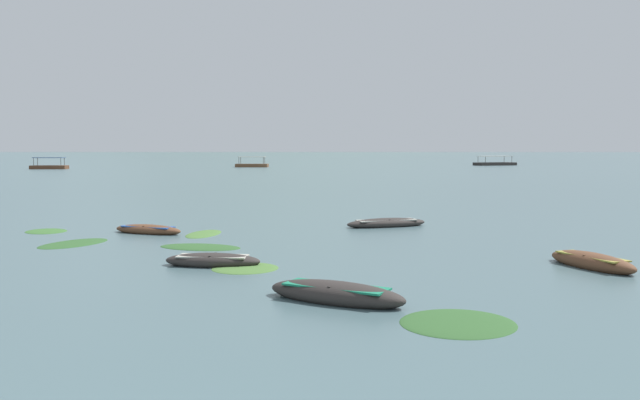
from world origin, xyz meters
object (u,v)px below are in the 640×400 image
at_px(ferry_0, 495,164).
at_px(ferry_2, 252,165).
at_px(rowboat_3, 213,261).
at_px(rowboat_2, 592,262).
at_px(rowboat_5, 148,230).
at_px(rowboat_6, 386,223).
at_px(ferry_1, 49,167).
at_px(rowboat_4, 336,294).

distance_m(ferry_0, ferry_2, 61.40).
bearing_deg(ferry_0, rowboat_3, -108.87).
distance_m(rowboat_2, rowboat_5, 19.56).
xyz_separation_m(rowboat_2, rowboat_6, (-5.64, 11.86, -0.03)).
height_order(rowboat_5, ferry_2, ferry_2).
height_order(rowboat_2, rowboat_3, rowboat_2).
bearing_deg(ferry_1, ferry_2, 19.63).
bearing_deg(rowboat_3, ferry_0, 71.13).
height_order(rowboat_6, ferry_0, ferry_0).
xyz_separation_m(rowboat_6, ferry_0, (41.31, 130.55, 0.27)).
bearing_deg(rowboat_3, ferry_1, 114.39).
bearing_deg(rowboat_3, rowboat_5, 116.88).
bearing_deg(rowboat_4, ferry_0, 73.21).
distance_m(rowboat_6, ferry_0, 136.93).
relative_size(rowboat_4, ferry_1, 0.55).
height_order(ferry_0, ferry_2, same).
xyz_separation_m(rowboat_2, ferry_1, (-63.57, 112.36, 0.25)).
distance_m(rowboat_4, rowboat_5, 16.45).
xyz_separation_m(rowboat_3, ferry_2, (-10.82, 126.13, 0.27)).
height_order(rowboat_3, ferry_1, ferry_1).
relative_size(rowboat_5, ferry_1, 0.52).
distance_m(rowboat_2, rowboat_3, 12.83).
height_order(ferry_0, ferry_1, same).
bearing_deg(ferry_0, rowboat_2, -104.06).
distance_m(rowboat_4, rowboat_6, 17.04).
xyz_separation_m(rowboat_3, rowboat_5, (-4.43, 8.75, -0.01)).
bearing_deg(rowboat_6, rowboat_2, -64.59).
bearing_deg(rowboat_4, ferry_2, 96.46).
height_order(rowboat_2, ferry_0, ferry_0).
xyz_separation_m(rowboat_2, ferry_0, (35.68, 142.41, 0.25)).
relative_size(rowboat_6, ferry_1, 0.63).
xyz_separation_m(rowboat_3, rowboat_6, (7.19, 11.40, 0.00)).
bearing_deg(ferry_0, rowboat_5, -111.67).
distance_m(rowboat_3, ferry_0, 150.01).
height_order(rowboat_2, rowboat_6, rowboat_2).
bearing_deg(rowboat_2, rowboat_4, -150.90).
bearing_deg(ferry_2, rowboat_3, -85.10).
distance_m(rowboat_4, ferry_2, 132.32).
height_order(rowboat_3, ferry_0, ferry_0).
distance_m(rowboat_2, ferry_0, 146.81).
bearing_deg(rowboat_6, rowboat_3, -122.23).
bearing_deg(ferry_2, rowboat_6, -81.08).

